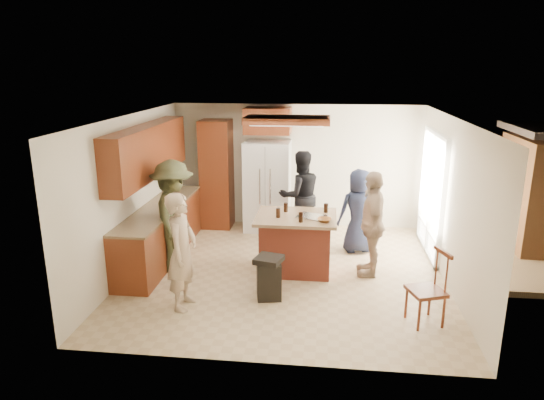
# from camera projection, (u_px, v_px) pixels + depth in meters

# --- Properties ---
(room_shell) EXTENTS (8.00, 5.20, 5.00)m
(room_shell) POSITION_uv_depth(u_px,v_px,m) (535.00, 202.00, 8.73)
(room_shell) COLOR tan
(room_shell) RESTS_ON ground
(person_front_left) EXTENTS (0.47, 0.62, 1.64)m
(person_front_left) POSITION_uv_depth(u_px,v_px,m) (182.00, 251.00, 6.55)
(person_front_left) COLOR tan
(person_front_left) RESTS_ON ground
(person_behind_left) EXTENTS (0.97, 0.79, 1.72)m
(person_behind_left) POSITION_uv_depth(u_px,v_px,m) (300.00, 196.00, 9.19)
(person_behind_left) COLOR black
(person_behind_left) RESTS_ON ground
(person_behind_right) EXTENTS (0.85, 0.68, 1.51)m
(person_behind_right) POSITION_uv_depth(u_px,v_px,m) (359.00, 211.00, 8.58)
(person_behind_right) COLOR #191E32
(person_behind_right) RESTS_ON ground
(person_side_right) EXTENTS (0.53, 1.00, 1.69)m
(person_side_right) POSITION_uv_depth(u_px,v_px,m) (372.00, 224.00, 7.60)
(person_side_right) COLOR tan
(person_side_right) RESTS_ON ground
(person_counter) EXTENTS (0.82, 1.28, 1.83)m
(person_counter) POSITION_uv_depth(u_px,v_px,m) (174.00, 216.00, 7.75)
(person_counter) COLOR #393B22
(person_counter) RESTS_ON ground
(left_cabinetry) EXTENTS (0.64, 3.00, 2.30)m
(left_cabinetry) POSITION_uv_depth(u_px,v_px,m) (156.00, 205.00, 8.24)
(left_cabinetry) COLOR maroon
(left_cabinetry) RESTS_ON ground
(back_wall_units) EXTENTS (1.80, 0.60, 2.45)m
(back_wall_units) POSITION_uv_depth(u_px,v_px,m) (229.00, 161.00, 9.75)
(back_wall_units) COLOR maroon
(back_wall_units) RESTS_ON ground
(refrigerator) EXTENTS (0.90, 0.76, 1.80)m
(refrigerator) POSITION_uv_depth(u_px,v_px,m) (267.00, 186.00, 9.71)
(refrigerator) COLOR white
(refrigerator) RESTS_ON ground
(kitchen_island) EXTENTS (1.28, 1.03, 0.93)m
(kitchen_island) POSITION_uv_depth(u_px,v_px,m) (296.00, 242.00, 7.85)
(kitchen_island) COLOR #A73E2B
(kitchen_island) RESTS_ON ground
(island_items) EXTENTS (0.89, 0.64, 0.15)m
(island_items) POSITION_uv_depth(u_px,v_px,m) (310.00, 216.00, 7.60)
(island_items) COLOR silver
(island_items) RESTS_ON kitchen_island
(trash_bin) EXTENTS (0.44, 0.44, 0.63)m
(trash_bin) POSITION_uv_depth(u_px,v_px,m) (269.00, 277.00, 6.94)
(trash_bin) COLOR black
(trash_bin) RESTS_ON ground
(spindle_chair) EXTENTS (0.53, 0.53, 0.99)m
(spindle_chair) POSITION_uv_depth(u_px,v_px,m) (428.00, 291.00, 6.22)
(spindle_chair) COLOR maroon
(spindle_chair) RESTS_ON ground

